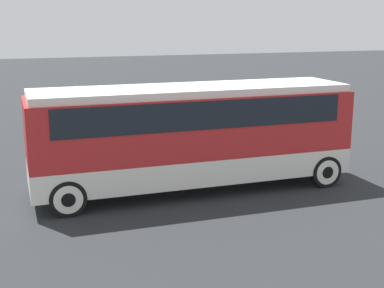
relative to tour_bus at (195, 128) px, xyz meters
name	(u,v)px	position (x,y,z in m)	size (l,w,h in m)	color
ground_plane	(192,189)	(-0.10, 0.00, -1.95)	(120.00, 120.00, 0.00)	#26282B
tour_bus	(195,128)	(0.00, 0.00, 0.00)	(9.84, 2.58, 3.25)	silver
parked_car_near	(108,120)	(-1.17, 8.75, -1.23)	(4.66, 1.91, 1.42)	#7A6B5B
parked_car_mid	(222,120)	(3.75, 6.98, -1.22)	(4.23, 1.89, 1.46)	silver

